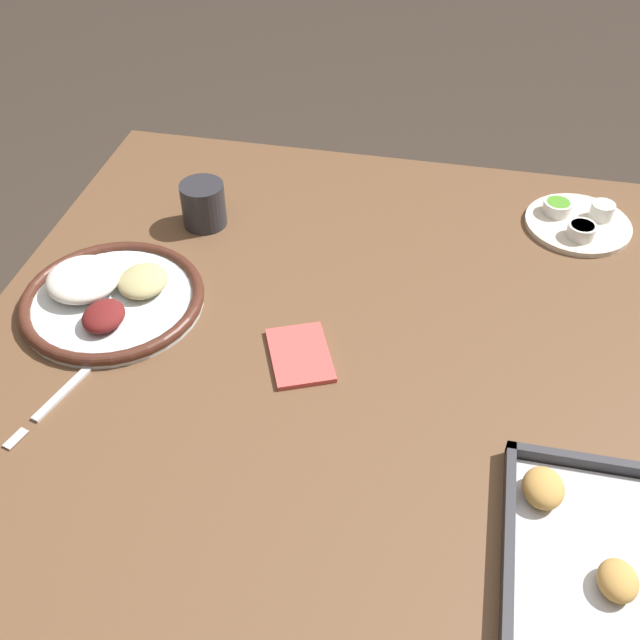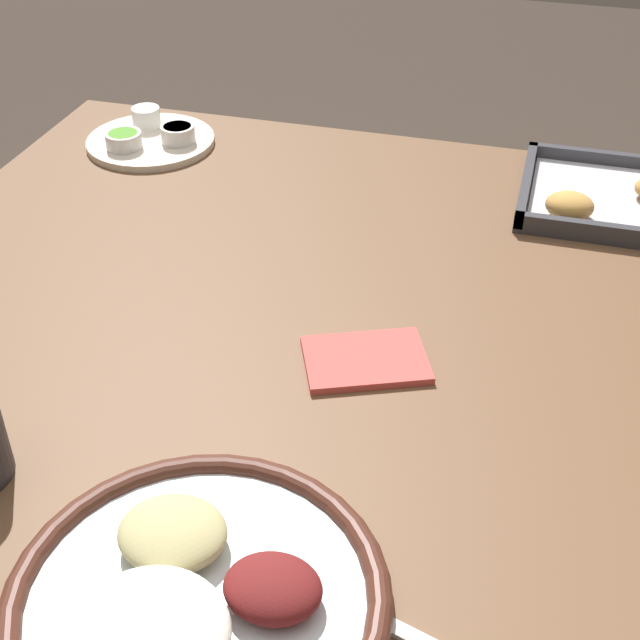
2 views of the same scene
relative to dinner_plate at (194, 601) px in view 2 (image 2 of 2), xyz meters
The scene contains 4 objects.
dining_table 0.36m from the dinner_plate, 89.93° to the left, with size 1.08×1.06×0.78m.
dinner_plate is the anchor object (origin of this frame).
saucer_plate 0.83m from the dinner_plate, 116.54° to the left, with size 0.19×0.19×0.04m.
napkin 0.33m from the dinner_plate, 80.45° to the left, with size 0.15×0.13×0.01m.
Camera 2 is at (0.20, -0.71, 1.34)m, focal length 50.00 mm.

